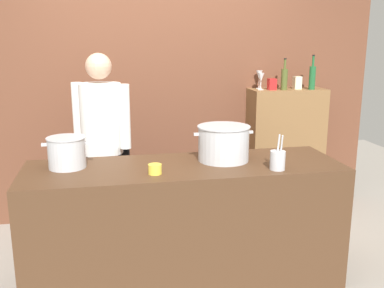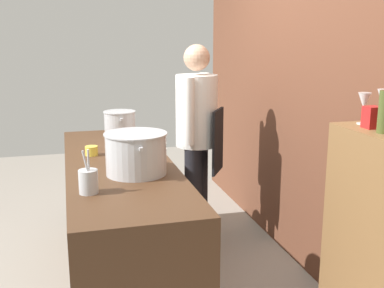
% 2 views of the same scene
% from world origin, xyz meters
% --- Properties ---
extents(ground_plane, '(8.00, 8.00, 0.00)m').
position_xyz_m(ground_plane, '(0.00, 0.00, 0.00)').
color(ground_plane, gray).
extents(brick_back_panel, '(4.40, 0.10, 3.00)m').
position_xyz_m(brick_back_panel, '(0.00, 1.40, 1.50)').
color(brick_back_panel, brown).
rests_on(brick_back_panel, ground_plane).
extents(prep_counter, '(2.24, 0.70, 0.90)m').
position_xyz_m(prep_counter, '(0.00, 0.00, 0.45)').
color(prep_counter, '#472D1C').
rests_on(prep_counter, ground_plane).
extents(chef, '(0.46, 0.41, 1.66)m').
position_xyz_m(chef, '(-0.57, 0.70, 0.96)').
color(chef, black).
rests_on(chef, ground_plane).
extents(stockpot_large, '(0.44, 0.38, 0.26)m').
position_xyz_m(stockpot_large, '(0.30, 0.07, 1.03)').
color(stockpot_large, '#B7BABF').
rests_on(stockpot_large, prep_counter).
extents(stockpot_small, '(0.33, 0.27, 0.21)m').
position_xyz_m(stockpot_small, '(-0.81, 0.10, 1.01)').
color(stockpot_small, '#B7BABF').
rests_on(stockpot_small, prep_counter).
extents(utensil_crock, '(0.10, 0.10, 0.25)m').
position_xyz_m(utensil_crock, '(0.60, -0.23, 0.97)').
color(utensil_crock, '#B7BABF').
rests_on(utensil_crock, prep_counter).
extents(butter_jar, '(0.09, 0.09, 0.07)m').
position_xyz_m(butter_jar, '(-0.23, -0.17, 0.93)').
color(butter_jar, yellow).
rests_on(butter_jar, prep_counter).
extents(wine_glass_short, '(0.07, 0.07, 0.16)m').
position_xyz_m(wine_glass_short, '(0.97, 1.17, 1.39)').
color(wine_glass_short, silver).
rests_on(wine_glass_short, bar_cabinet).
extents(wine_glass_wide, '(0.07, 0.07, 0.18)m').
position_xyz_m(wine_glass_wide, '(0.99, 1.27, 1.41)').
color(wine_glass_wide, silver).
rests_on(wine_glass_wide, bar_cabinet).
extents(spice_tin_red, '(0.07, 0.07, 0.11)m').
position_xyz_m(spice_tin_red, '(1.08, 1.15, 1.33)').
color(spice_tin_red, red).
rests_on(spice_tin_red, bar_cabinet).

